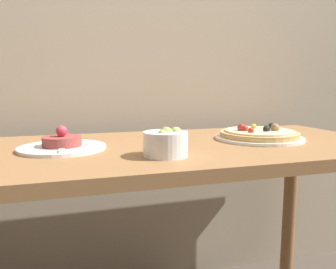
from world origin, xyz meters
TOP-DOWN VIEW (x-y plane):
  - back_wall at (0.00, 0.78)m, footprint 8.00×0.05m
  - dining_table at (0.00, 0.33)m, footprint 1.50×0.66m
  - pizza_plate at (0.34, 0.33)m, footprint 0.30×0.30m
  - tartare_plate at (-0.32, 0.34)m, footprint 0.25×0.25m
  - small_bowl at (-0.05, 0.16)m, footprint 0.12×0.12m

SIDE VIEW (x-z plane):
  - dining_table at x=0.00m, z-range 0.27..1.03m
  - tartare_plate at x=-0.32m, z-range 0.73..0.80m
  - pizza_plate at x=0.34m, z-range 0.74..0.80m
  - small_bowl at x=-0.05m, z-range 0.75..0.83m
  - back_wall at x=0.00m, z-range 0.00..2.60m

